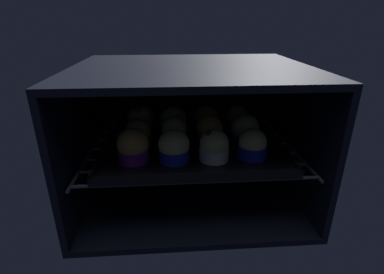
{
  "coord_description": "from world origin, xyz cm",
  "views": [
    {
      "loc": [
        -5.26,
        -51.09,
        46.62
      ],
      "look_at": [
        0.0,
        20.25,
        17.04
      ],
      "focal_mm": 27.15,
      "sensor_mm": 36.0,
      "label": 1
    }
  ],
  "objects_px": {
    "muffin_row0_col1": "(174,147)",
    "muffin_row2_col1": "(173,121)",
    "muffin_row1_col0": "(138,135)",
    "muffin_row2_col0": "(141,120)",
    "muffin_row0_col2": "(214,146)",
    "muffin_row1_col3": "(245,130)",
    "muffin_row0_col3": "(252,145)",
    "muffin_row2_col2": "(206,119)",
    "muffin_row0_col0": "(133,146)",
    "baking_tray": "(192,145)",
    "muffin_row1_col2": "(209,131)",
    "muffin_row1_col1": "(174,132)",
    "muffin_row2_col3": "(237,119)"
  },
  "relations": [
    {
      "from": "muffin_row0_col1",
      "to": "muffin_row2_col1",
      "type": "distance_m",
      "value": 0.19
    },
    {
      "from": "muffin_row1_col0",
      "to": "muffin_row2_col0",
      "type": "relative_size",
      "value": 0.85
    },
    {
      "from": "muffin_row0_col2",
      "to": "muffin_row1_col3",
      "type": "bearing_deg",
      "value": 44.24
    },
    {
      "from": "muffin_row0_col3",
      "to": "muffin_row2_col2",
      "type": "relative_size",
      "value": 0.95
    },
    {
      "from": "muffin_row2_col2",
      "to": "muffin_row0_col0",
      "type": "bearing_deg",
      "value": -135.82
    },
    {
      "from": "baking_tray",
      "to": "muffin_row0_col3",
      "type": "bearing_deg",
      "value": -33.39
    },
    {
      "from": "muffin_row0_col2",
      "to": "muffin_row1_col3",
      "type": "distance_m",
      "value": 0.14
    },
    {
      "from": "muffin_row0_col0",
      "to": "muffin_row1_col0",
      "type": "distance_m",
      "value": 0.09
    },
    {
      "from": "muffin_row0_col3",
      "to": "muffin_row2_col2",
      "type": "height_order",
      "value": "muffin_row2_col2"
    },
    {
      "from": "muffin_row1_col2",
      "to": "muffin_row2_col2",
      "type": "height_order",
      "value": "muffin_row1_col2"
    },
    {
      "from": "muffin_row0_col1",
      "to": "muffin_row2_col1",
      "type": "relative_size",
      "value": 1.01
    },
    {
      "from": "muffin_row2_col1",
      "to": "muffin_row2_col2",
      "type": "bearing_deg",
      "value": 1.25
    },
    {
      "from": "muffin_row2_col2",
      "to": "muffin_row1_col3",
      "type": "bearing_deg",
      "value": -47.51
    },
    {
      "from": "baking_tray",
      "to": "muffin_row1_col3",
      "type": "relative_size",
      "value": 5.82
    },
    {
      "from": "baking_tray",
      "to": "muffin_row2_col0",
      "type": "bearing_deg",
      "value": 147.68
    },
    {
      "from": "muffin_row0_col3",
      "to": "muffin_row2_col2",
      "type": "bearing_deg",
      "value": 115.02
    },
    {
      "from": "muffin_row1_col0",
      "to": "muffin_row1_col1",
      "type": "height_order",
      "value": "muffin_row1_col1"
    },
    {
      "from": "muffin_row0_col3",
      "to": "muffin_row1_col1",
      "type": "distance_m",
      "value": 0.21
    },
    {
      "from": "muffin_row0_col0",
      "to": "muffin_row2_col0",
      "type": "distance_m",
      "value": 0.18
    },
    {
      "from": "muffin_row1_col3",
      "to": "muffin_row1_col0",
      "type": "bearing_deg",
      "value": 179.82
    },
    {
      "from": "muffin_row0_col2",
      "to": "muffin_row1_col1",
      "type": "distance_m",
      "value": 0.13
    },
    {
      "from": "muffin_row2_col3",
      "to": "muffin_row2_col1",
      "type": "bearing_deg",
      "value": 178.66
    },
    {
      "from": "muffin_row0_col1",
      "to": "muffin_row0_col2",
      "type": "distance_m",
      "value": 0.09
    },
    {
      "from": "muffin_row0_col0",
      "to": "muffin_row2_col3",
      "type": "bearing_deg",
      "value": 32.49
    },
    {
      "from": "muffin_row1_col1",
      "to": "muffin_row2_col0",
      "type": "height_order",
      "value": "muffin_row2_col0"
    },
    {
      "from": "muffin_row2_col1",
      "to": "muffin_row2_col2",
      "type": "xyz_separation_m",
      "value": [
        0.1,
        0.0,
        0.0
      ]
    },
    {
      "from": "baking_tray",
      "to": "muffin_row1_col3",
      "type": "xyz_separation_m",
      "value": [
        0.14,
        -0.0,
        0.04
      ]
    },
    {
      "from": "muffin_row1_col1",
      "to": "muffin_row2_col1",
      "type": "relative_size",
      "value": 0.98
    },
    {
      "from": "muffin_row1_col2",
      "to": "muffin_row2_col3",
      "type": "height_order",
      "value": "muffin_row1_col2"
    },
    {
      "from": "muffin_row0_col0",
      "to": "muffin_row2_col2",
      "type": "bearing_deg",
      "value": 44.18
    },
    {
      "from": "muffin_row1_col3",
      "to": "muffin_row0_col1",
      "type": "bearing_deg",
      "value": -153.73
    },
    {
      "from": "baking_tray",
      "to": "muffin_row2_col3",
      "type": "xyz_separation_m",
      "value": [
        0.14,
        0.09,
        0.04
      ]
    },
    {
      "from": "muffin_row0_col1",
      "to": "muffin_row2_col3",
      "type": "bearing_deg",
      "value": 44.52
    },
    {
      "from": "baking_tray",
      "to": "muffin_row2_col0",
      "type": "relative_size",
      "value": 5.46
    },
    {
      "from": "baking_tray",
      "to": "muffin_row0_col0",
      "type": "distance_m",
      "value": 0.18
    },
    {
      "from": "muffin_row1_col0",
      "to": "muffin_row1_col2",
      "type": "bearing_deg",
      "value": -0.43
    },
    {
      "from": "muffin_row0_col0",
      "to": "muffin_row1_col2",
      "type": "height_order",
      "value": "muffin_row0_col0"
    },
    {
      "from": "muffin_row0_col2",
      "to": "muffin_row2_col0",
      "type": "xyz_separation_m",
      "value": [
        -0.19,
        0.19,
        0.0
      ]
    },
    {
      "from": "muffin_row2_col0",
      "to": "muffin_row2_col3",
      "type": "relative_size",
      "value": 1.1
    },
    {
      "from": "muffin_row0_col0",
      "to": "muffin_row2_col3",
      "type": "xyz_separation_m",
      "value": [
        0.29,
        0.18,
        -0.0
      ]
    },
    {
      "from": "muffin_row1_col1",
      "to": "muffin_row1_col3",
      "type": "relative_size",
      "value": 0.96
    },
    {
      "from": "muffin_row0_col0",
      "to": "muffin_row1_col2",
      "type": "xyz_separation_m",
      "value": [
        0.19,
        0.09,
        -0.0
      ]
    },
    {
      "from": "muffin_row1_col0",
      "to": "muffin_row2_col0",
      "type": "distance_m",
      "value": 0.09
    },
    {
      "from": "muffin_row1_col2",
      "to": "muffin_row2_col0",
      "type": "relative_size",
      "value": 0.94
    },
    {
      "from": "muffin_row1_col2",
      "to": "muffin_row2_col3",
      "type": "bearing_deg",
      "value": 44.36
    },
    {
      "from": "muffin_row1_col2",
      "to": "muffin_row2_col2",
      "type": "xyz_separation_m",
      "value": [
        0.0,
        0.1,
        -0.0
      ]
    },
    {
      "from": "muffin_row1_col3",
      "to": "muffin_row2_col3",
      "type": "bearing_deg",
      "value": 89.95
    },
    {
      "from": "muffin_row2_col1",
      "to": "muffin_row2_col3",
      "type": "xyz_separation_m",
      "value": [
        0.19,
        -0.0,
        0.0
      ]
    },
    {
      "from": "muffin_row1_col1",
      "to": "muffin_row2_col3",
      "type": "relative_size",
      "value": 0.99
    },
    {
      "from": "muffin_row1_col0",
      "to": "muffin_row2_col2",
      "type": "bearing_deg",
      "value": 27.34
    }
  ]
}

